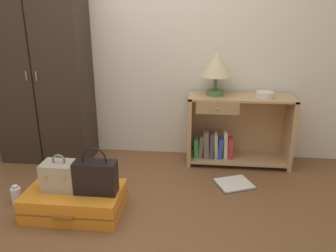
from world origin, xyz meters
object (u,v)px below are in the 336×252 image
object	(u,v)px
bottle	(16,195)
handbag	(96,177)
suitcase_large	(75,201)
train_case	(60,175)
bookshelf	(234,130)
table_lamp	(216,66)
wardrobe	(43,72)
bowl	(265,95)
open_book_on_floor	(234,184)

from	to	relation	value
bottle	handbag	bearing A→B (deg)	-6.80
suitcase_large	train_case	distance (m)	0.24
bookshelf	train_case	bearing A→B (deg)	-142.80
train_case	handbag	world-z (taller)	handbag
table_lamp	train_case	xyz separation A→B (m)	(-1.20, -1.07, -0.70)
wardrobe	suitcase_large	bearing A→B (deg)	-57.66
wardrobe	bowl	distance (m)	2.23
handbag	bookshelf	bearing A→B (deg)	44.54
table_lamp	bottle	distance (m)	2.13
bookshelf	table_lamp	world-z (taller)	table_lamp
table_lamp	bowl	distance (m)	0.55
wardrobe	bowl	world-z (taller)	wardrobe
train_case	open_book_on_floor	size ratio (longest dim) A/B	0.73
open_book_on_floor	bottle	bearing A→B (deg)	-164.28
bowl	bookshelf	bearing A→B (deg)	168.13
suitcase_large	bottle	distance (m)	0.53
suitcase_large	train_case	xyz separation A→B (m)	(-0.10, 0.01, 0.21)
wardrobe	handbag	world-z (taller)	wardrobe
bowl	open_book_on_floor	world-z (taller)	bowl
wardrobe	bottle	size ratio (longest dim) A/B	11.18
suitcase_large	handbag	distance (m)	0.30
bowl	bottle	size ratio (longest dim) A/B	1.02
bottle	open_book_on_floor	world-z (taller)	bottle
suitcase_large	open_book_on_floor	size ratio (longest dim) A/B	1.87
wardrobe	train_case	size ratio (longest dim) A/B	6.43
train_case	handbag	xyz separation A→B (m)	(0.29, -0.03, 0.02)
table_lamp	bottle	bearing A→B (deg)	-147.94
table_lamp	handbag	bearing A→B (deg)	-129.39
open_book_on_floor	wardrobe	bearing A→B (deg)	167.04
bottle	wardrobe	bearing A→B (deg)	97.22
bowl	train_case	bearing A→B (deg)	-148.85
wardrobe	bookshelf	bearing A→B (deg)	1.57
suitcase_large	handbag	bearing A→B (deg)	-4.63
suitcase_large	handbag	size ratio (longest dim) A/B	2.03
bookshelf	bottle	xyz separation A→B (m)	(-1.83, -1.01, -0.28)
handbag	open_book_on_floor	bearing A→B (deg)	28.53
wardrobe	suitcase_large	world-z (taller)	wardrobe
table_lamp	open_book_on_floor	bearing A→B (deg)	-69.15
handbag	bottle	distance (m)	0.77
wardrobe	table_lamp	xyz separation A→B (m)	(1.75, 0.06, 0.08)
wardrobe	handbag	distance (m)	1.47
bottle	bowl	bearing A→B (deg)	24.45
wardrobe	bottle	xyz separation A→B (m)	(0.12, -0.96, -0.86)
bowl	handbag	world-z (taller)	bowl
train_case	open_book_on_floor	world-z (taller)	train_case
bookshelf	table_lamp	size ratio (longest dim) A/B	2.39
bookshelf	train_case	distance (m)	1.76
wardrobe	train_case	distance (m)	1.31
wardrobe	open_book_on_floor	size ratio (longest dim) A/B	4.68
bowl	open_book_on_floor	bearing A→B (deg)	-122.56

